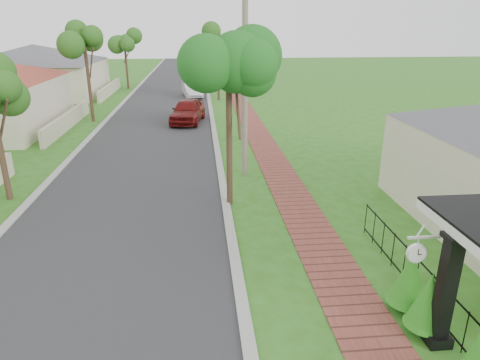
{
  "coord_description": "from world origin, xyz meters",
  "views": [
    {
      "loc": [
        -0.2,
        -7.8,
        6.24
      ],
      "look_at": [
        1.03,
        5.17,
        1.5
      ],
      "focal_mm": 32.0,
      "sensor_mm": 36.0,
      "label": 1
    }
  ],
  "objects_px": {
    "parked_car_white": "(192,89)",
    "station_clock": "(417,252)",
    "near_tree": "(229,77)",
    "porch_post": "(444,297)",
    "utility_pole": "(245,83)",
    "parked_car_red": "(188,111)"
  },
  "relations": [
    {
      "from": "station_clock",
      "to": "near_tree",
      "type": "bearing_deg",
      "value": 113.89
    },
    {
      "from": "porch_post",
      "to": "near_tree",
      "type": "bearing_deg",
      "value": 115.8
    },
    {
      "from": "utility_pole",
      "to": "porch_post",
      "type": "bearing_deg",
      "value": -75.42
    },
    {
      "from": "near_tree",
      "to": "utility_pole",
      "type": "height_order",
      "value": "utility_pole"
    },
    {
      "from": "parked_car_white",
      "to": "near_tree",
      "type": "relative_size",
      "value": 0.75
    },
    {
      "from": "parked_car_red",
      "to": "station_clock",
      "type": "height_order",
      "value": "station_clock"
    },
    {
      "from": "parked_car_red",
      "to": "station_clock",
      "type": "distance_m",
      "value": 22.21
    },
    {
      "from": "parked_car_red",
      "to": "station_clock",
      "type": "xyz_separation_m",
      "value": [
        5.06,
        -21.59,
        1.16
      ]
    },
    {
      "from": "utility_pole",
      "to": "station_clock",
      "type": "bearing_deg",
      "value": -77.4
    },
    {
      "from": "near_tree",
      "to": "porch_post",
      "type": "bearing_deg",
      "value": -64.2
    },
    {
      "from": "near_tree",
      "to": "station_clock",
      "type": "relative_size",
      "value": 8.43
    },
    {
      "from": "porch_post",
      "to": "parked_car_white",
      "type": "relative_size",
      "value": 0.58
    },
    {
      "from": "parked_car_white",
      "to": "parked_car_red",
      "type": "bearing_deg",
      "value": -98.8
    },
    {
      "from": "porch_post",
      "to": "parked_car_white",
      "type": "height_order",
      "value": "porch_post"
    },
    {
      "from": "near_tree",
      "to": "utility_pole",
      "type": "xyz_separation_m",
      "value": [
        0.89,
        3.24,
        -0.63
      ]
    },
    {
      "from": "porch_post",
      "to": "near_tree",
      "type": "relative_size",
      "value": 0.44
    },
    {
      "from": "porch_post",
      "to": "station_clock",
      "type": "distance_m",
      "value": 1.04
    },
    {
      "from": "parked_car_white",
      "to": "utility_pole",
      "type": "height_order",
      "value": "utility_pole"
    },
    {
      "from": "porch_post",
      "to": "utility_pole",
      "type": "xyz_separation_m",
      "value": [
        -2.86,
        11.0,
        2.85
      ]
    },
    {
      "from": "parked_car_red",
      "to": "near_tree",
      "type": "xyz_separation_m",
      "value": [
        1.8,
        -14.24,
        3.81
      ]
    },
    {
      "from": "parked_car_red",
      "to": "station_clock",
      "type": "relative_size",
      "value": 6.75
    },
    {
      "from": "parked_car_white",
      "to": "station_clock",
      "type": "height_order",
      "value": "station_clock"
    }
  ]
}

